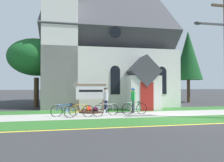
% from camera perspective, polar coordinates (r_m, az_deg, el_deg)
% --- Properties ---
extents(ground, '(140.00, 140.00, 0.00)m').
position_cam_1_polar(ground, '(15.26, 12.20, -8.31)').
color(ground, '#333335').
extents(sidewalk_slab, '(32.00, 2.31, 0.01)m').
position_cam_1_polar(sidewalk_slab, '(12.22, 3.91, -10.07)').
color(sidewalk_slab, '#A8A59E').
rests_on(sidewalk_slab, ground).
extents(grass_verge, '(32.00, 2.15, 0.01)m').
position_cam_1_polar(grass_verge, '(10.10, 7.10, -11.93)').
color(grass_verge, '#2D6628').
rests_on(grass_verge, ground).
extents(church_lawn, '(24.00, 1.98, 0.01)m').
position_cam_1_polar(church_lawn, '(14.29, 1.77, -8.80)').
color(church_lawn, '#2D6628').
rests_on(church_lawn, ground).
extents(curb_paint_stripe, '(28.00, 0.16, 0.01)m').
position_cam_1_polar(curb_paint_stripe, '(8.96, 9.51, -13.30)').
color(curb_paint_stripe, yellow).
rests_on(curb_paint_stripe, ground).
extents(church_building, '(11.87, 11.64, 12.77)m').
position_cam_1_polar(church_building, '(19.82, -2.53, 7.03)').
color(church_building, silver).
rests_on(church_building, ground).
extents(church_sign, '(2.27, 0.20, 1.97)m').
position_cam_1_polar(church_sign, '(14.01, -6.36, -3.49)').
color(church_sign, '#7F6047').
rests_on(church_sign, ground).
extents(flower_bed, '(2.01, 2.01, 0.34)m').
position_cam_1_polar(flower_bed, '(13.62, -6.25, -8.83)').
color(flower_bed, '#382319').
rests_on(flower_bed, ground).
extents(bicycle_yellow, '(1.65, 0.60, 0.83)m').
position_cam_1_polar(bicycle_yellow, '(11.70, -1.90, -8.64)').
color(bicycle_yellow, black).
rests_on(bicycle_yellow, ground).
extents(bicycle_red, '(1.71, 0.14, 0.84)m').
position_cam_1_polar(bicycle_red, '(12.48, 6.78, -8.16)').
color(bicycle_red, black).
rests_on(bicycle_red, ground).
extents(bicycle_orange, '(1.76, 0.12, 0.80)m').
position_cam_1_polar(bicycle_orange, '(11.38, -9.84, -8.86)').
color(bicycle_orange, black).
rests_on(bicycle_orange, ground).
extents(bicycle_white, '(1.71, 0.52, 0.78)m').
position_cam_1_polar(bicycle_white, '(11.99, -13.73, -8.47)').
color(bicycle_white, black).
rests_on(bicycle_white, ground).
extents(cyclist_in_white_jersey, '(0.42, 0.70, 1.69)m').
position_cam_1_polar(cyclist_in_white_jersey, '(13.03, 6.37, -5.15)').
color(cyclist_in_white_jersey, '#2D2D33').
rests_on(cyclist_in_white_jersey, ground).
extents(cyclist_in_red_jersey, '(0.30, 0.73, 1.70)m').
position_cam_1_polar(cyclist_in_red_jersey, '(13.07, -1.91, -5.11)').
color(cyclist_in_red_jersey, '#191E38').
rests_on(cyclist_in_red_jersey, ground).
extents(utility_pole, '(3.12, 0.28, 7.75)m').
position_cam_1_polar(utility_pole, '(12.83, 30.67, 9.80)').
color(utility_pole, brown).
rests_on(utility_pole, ground).
extents(roadside_conifer, '(2.96, 2.96, 7.91)m').
position_cam_1_polar(roadside_conifer, '(22.88, 21.88, 7.09)').
color(roadside_conifer, '#3D2D1E').
rests_on(roadside_conifer, ground).
extents(yard_deciduous_tree, '(4.64, 4.64, 5.83)m').
position_cam_1_polar(yard_deciduous_tree, '(17.70, -21.66, 6.50)').
color(yard_deciduous_tree, '#4C3823').
rests_on(yard_deciduous_tree, ground).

